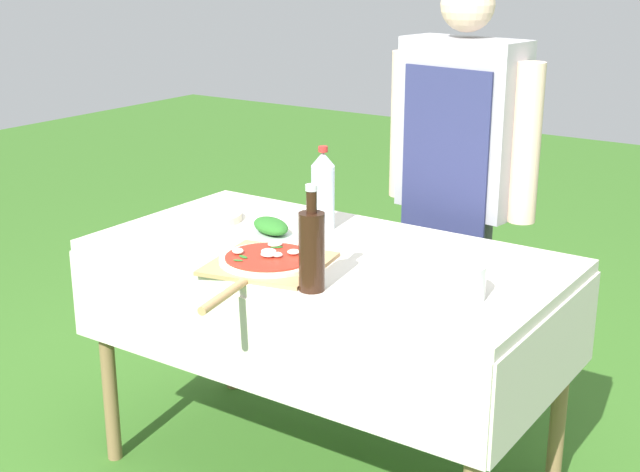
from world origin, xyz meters
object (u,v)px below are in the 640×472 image
plate_stack (206,216)px  water_bottle (323,190)px  herb_container (271,227)px  mixing_tub (455,281)px  prep_table (326,280)px  pizza_on_peel (267,262)px  oil_bottle (312,249)px  person_cook (459,170)px

plate_stack → water_bottle: bearing=20.4°
herb_container → mixing_tub: bearing=-12.9°
prep_table → pizza_on_peel: bearing=-103.6°
plate_stack → prep_table: bearing=-3.9°
prep_table → plate_stack: plate_stack is taller
pizza_on_peel → mixing_tub: bearing=-3.0°
pizza_on_peel → mixing_tub: size_ratio=3.59×
oil_bottle → water_bottle: size_ratio=1.06×
prep_table → oil_bottle: oil_bottle is taller
person_cook → mixing_tub: (0.36, -0.77, -0.10)m
herb_container → plate_stack: bearing=178.5°
prep_table → pizza_on_peel: (-0.05, -0.22, 0.11)m
herb_container → prep_table: bearing=-6.9°
pizza_on_peel → herb_container: (-0.18, 0.25, 0.01)m
pizza_on_peel → water_bottle: (-0.08, 0.40, 0.11)m
pizza_on_peel → oil_bottle: oil_bottle is taller
prep_table → person_cook: bearing=77.9°
person_cook → oil_bottle: person_cook is taller
prep_table → plate_stack: bearing=176.1°
person_cook → herb_container: person_cook is taller
oil_bottle → pizza_on_peel: bearing=159.4°
herb_container → person_cook: bearing=58.6°
herb_container → water_bottle: bearing=56.1°
plate_stack → oil_bottle: bearing=-26.7°
pizza_on_peel → herb_container: size_ratio=2.55×
prep_table → mixing_tub: (0.50, -0.14, 0.14)m
plate_stack → person_cook: bearing=42.4°
person_cook → herb_container: size_ratio=7.03×
person_cook → plate_stack: person_cook is taller
person_cook → pizza_on_peel: 0.88m
oil_bottle → plate_stack: 0.76m
mixing_tub → prep_table: bearing=164.3°
mixing_tub → oil_bottle: bearing=-154.5°
person_cook → water_bottle: size_ratio=5.75×
herb_container → pizza_on_peel: bearing=-54.7°
oil_bottle → water_bottle: bearing=121.1°
water_bottle → prep_table: bearing=-53.4°
water_bottle → plate_stack: bearing=-159.6°
water_bottle → herb_container: bearing=-123.9°
prep_table → person_cook: (0.13, 0.63, 0.24)m
prep_table → mixing_tub: bearing=-15.7°
person_cook → oil_bottle: (0.02, -0.93, -0.03)m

